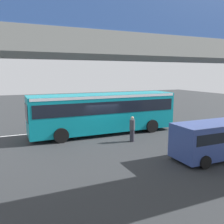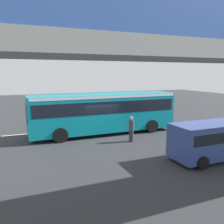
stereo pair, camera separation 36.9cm
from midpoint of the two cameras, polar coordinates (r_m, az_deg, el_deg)
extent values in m
plane|color=#2D3033|center=(18.33, -2.41, -5.72)|extent=(80.00, 80.00, 0.00)
cube|color=#0C8493|center=(18.76, -1.44, 0.00)|extent=(11.50, 2.55, 2.86)
cube|color=black|center=(18.68, -1.45, 1.56)|extent=(11.04, 2.59, 0.90)
cube|color=white|center=(18.59, -1.46, 3.99)|extent=(11.27, 2.58, 0.20)
cube|color=black|center=(17.50, -19.34, -0.07)|extent=(0.04, 2.24, 1.20)
cylinder|color=black|center=(16.81, -11.65, -5.47)|extent=(1.04, 0.30, 1.04)
cylinder|color=black|center=(19.25, -13.11, -3.64)|extent=(1.04, 0.30, 1.04)
cylinder|color=black|center=(19.52, 10.10, -3.36)|extent=(1.04, 0.30, 1.04)
cylinder|color=black|center=(21.66, 6.46, -2.03)|extent=(1.04, 0.30, 1.04)
cube|color=#33478C|center=(14.46, 23.69, -6.04)|extent=(4.80, 1.95, 1.86)
cube|color=black|center=(14.38, 23.79, -4.66)|extent=(4.42, 1.98, 0.56)
cylinder|color=black|center=(12.96, 21.67, -11.27)|extent=(0.68, 0.22, 0.68)
cylinder|color=black|center=(14.32, 16.19, -9.01)|extent=(0.68, 0.22, 0.68)
cylinder|color=black|center=(16.43, 24.91, -7.15)|extent=(0.68, 0.22, 0.68)
cylinder|color=#2D2D38|center=(16.81, 5.28, -5.65)|extent=(0.32, 0.32, 0.85)
cylinder|color=#3F3F47|center=(16.63, 5.32, -3.07)|extent=(0.38, 0.38, 0.70)
sphere|color=tan|center=(16.53, 5.34, -1.44)|extent=(0.22, 0.22, 0.22)
cube|color=silver|center=(23.34, 9.15, -2.56)|extent=(2.00, 0.20, 0.01)
cube|color=silver|center=(21.55, 0.04, -3.43)|extent=(2.00, 0.20, 0.01)
cube|color=silver|center=(20.38, -10.42, -4.33)|extent=(2.00, 0.20, 0.01)
cube|color=silver|center=(19.97, -21.75, -5.13)|extent=(2.00, 0.20, 0.01)
cube|color=gray|center=(8.71, 22.46, 12.91)|extent=(25.35, 2.60, 0.50)
cube|color=#3359A5|center=(9.73, 17.33, 17.48)|extent=(25.35, 0.08, 1.10)
camera|label=1|loc=(0.18, -89.46, 0.09)|focal=38.13mm
camera|label=2|loc=(0.18, 90.54, -0.09)|focal=38.13mm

